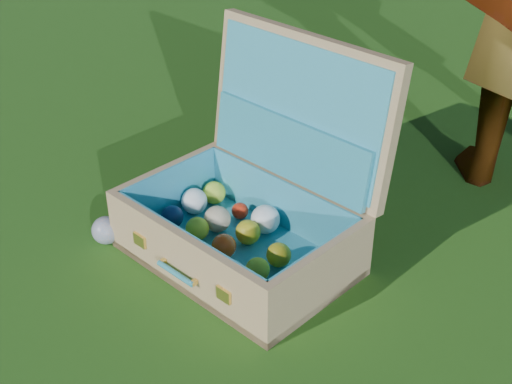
{
  "coord_description": "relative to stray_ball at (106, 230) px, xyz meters",
  "views": [
    {
      "loc": [
        0.9,
        -1.04,
        1.09
      ],
      "look_at": [
        -0.04,
        0.12,
        0.16
      ],
      "focal_mm": 50.0,
      "sensor_mm": 36.0,
      "label": 1
    }
  ],
  "objects": [
    {
      "name": "ground",
      "position": [
        0.36,
        0.11,
        -0.04
      ],
      "size": [
        60.0,
        60.0,
        0.0
      ],
      "primitive_type": "plane",
      "color": "#215114",
      "rests_on": "ground"
    },
    {
      "name": "stray_ball",
      "position": [
        0.0,
        0.0,
        0.0
      ],
      "size": [
        0.07,
        0.07,
        0.07
      ],
      "primitive_type": "sphere",
      "color": "teal",
      "rests_on": "ground"
    },
    {
      "name": "suitcase",
      "position": [
        0.31,
        0.23,
        0.11
      ],
      "size": [
        0.59,
        0.5,
        0.53
      ],
      "rotation": [
        0.0,
        0.0,
        -0.09
      ],
      "color": "tan",
      "rests_on": "ground"
    }
  ]
}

